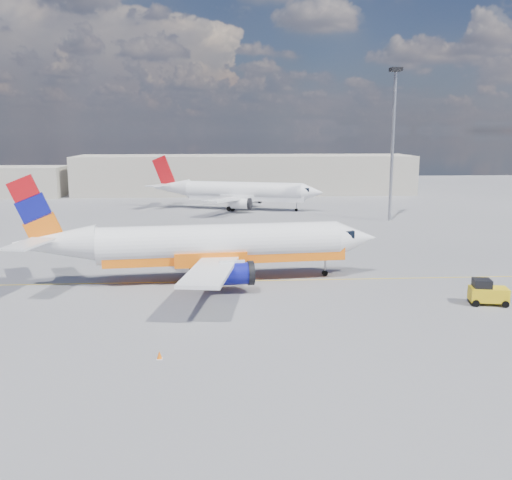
{
  "coord_description": "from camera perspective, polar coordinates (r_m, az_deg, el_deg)",
  "views": [
    {
      "loc": [
        -0.65,
        -45.7,
        13.03
      ],
      "look_at": [
        2.62,
        3.92,
        3.5
      ],
      "focal_mm": 40.0,
      "sensor_mm": 36.0,
      "label": 1
    }
  ],
  "objects": [
    {
      "name": "traffic_cone",
      "position": [
        34.19,
        -9.64,
        -11.27
      ],
      "size": [
        0.36,
        0.36,
        0.5
      ],
      "color": "white",
      "rests_on": "ground"
    },
    {
      "name": "gse_tug",
      "position": [
        47.0,
        22.12,
        -4.89
      ],
      "size": [
        2.99,
        2.17,
        1.97
      ],
      "rotation": [
        0.0,
        0.0,
        -0.19
      ],
      "color": "black",
      "rests_on": "ground"
    },
    {
      "name": "ground",
      "position": [
        47.53,
        -2.86,
        -5.08
      ],
      "size": [
        240.0,
        240.0,
        0.0
      ],
      "primitive_type": "plane",
      "color": "slate",
      "rests_on": "ground"
    },
    {
      "name": "taxi_line",
      "position": [
        50.42,
        -2.91,
        -4.14
      ],
      "size": [
        70.0,
        0.15,
        0.01
      ],
      "primitive_type": "cube",
      "color": "yellow",
      "rests_on": "ground"
    },
    {
      "name": "terminal_main",
      "position": [
        121.17,
        -1.1,
        6.57
      ],
      "size": [
        70.0,
        14.0,
        8.0
      ],
      "primitive_type": "cube",
      "color": "beige",
      "rests_on": "ground"
    },
    {
      "name": "main_jet",
      "position": [
        49.89,
        -4.74,
        -0.53
      ],
      "size": [
        31.87,
        25.11,
        9.67
      ],
      "rotation": [
        0.0,
        0.0,
        0.1
      ],
      "color": "white",
      "rests_on": "ground"
    },
    {
      "name": "second_jet",
      "position": [
        95.82,
        -1.74,
        4.83
      ],
      "size": [
        29.64,
        22.58,
        8.97
      ],
      "rotation": [
        0.0,
        0.0,
        -0.29
      ],
      "color": "white",
      "rests_on": "ground"
    },
    {
      "name": "floodlight_mast",
      "position": [
        85.51,
        13.56,
        10.58
      ],
      "size": [
        1.59,
        1.59,
        21.81
      ],
      "color": "#9F9EA6",
      "rests_on": "ground"
    }
  ]
}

